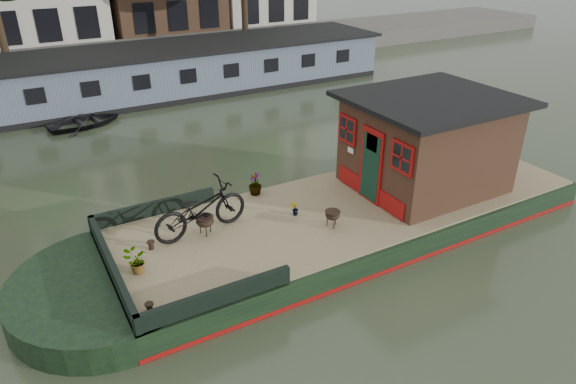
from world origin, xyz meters
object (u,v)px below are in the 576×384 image
brazier_front (332,219)px  dinghy (85,118)px  cabin (427,142)px  bicycle (200,209)px  brazier_rear (205,225)px

brazier_front → dinghy: (-3.40, 11.90, -0.56)m
brazier_front → dinghy: bearing=106.0°
cabin → bicycle: cabin is taller
brazier_front → cabin: bearing=10.9°
bicycle → brazier_rear: bicycle is taller
cabin → dinghy: bearing=120.8°
bicycle → brazier_front: bicycle is taller
cabin → brazier_front: (-3.30, -0.63, -1.03)m
cabin → dinghy: size_ratio=1.44×
cabin → brazier_rear: cabin is taller
brazier_rear → brazier_front: bearing=-23.2°
bicycle → brazier_rear: (0.04, -0.11, -0.36)m
bicycle → dinghy: bicycle is taller
bicycle → brazier_front: 2.98m
bicycle → brazier_front: size_ratio=5.53×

